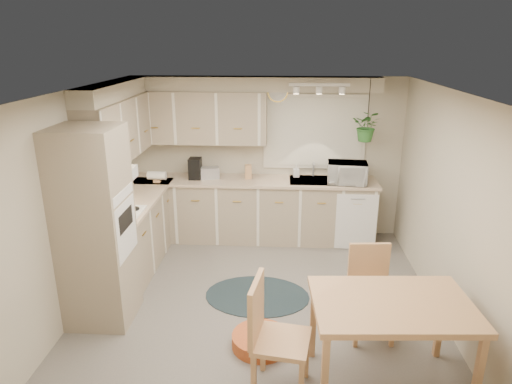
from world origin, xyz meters
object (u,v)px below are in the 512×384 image
(chair_back, at_px, (372,295))
(braided_rug, at_px, (257,296))
(dining_table, at_px, (388,344))
(microwave, at_px, (347,171))
(chair_left, at_px, (282,338))
(pet_bed, at_px, (260,340))

(chair_back, xyz_separation_m, braided_rug, (-1.19, 0.68, -0.47))
(dining_table, distance_m, microwave, 3.03)
(dining_table, xyz_separation_m, chair_left, (-0.91, -0.11, 0.10))
(chair_left, bearing_deg, pet_bed, -151.05)
(dining_table, height_order, chair_left, chair_left)
(dining_table, bearing_deg, chair_back, 91.35)
(dining_table, bearing_deg, chair_left, -173.10)
(chair_left, height_order, chair_back, chair_left)
(dining_table, height_order, chair_back, chair_back)
(pet_bed, bearing_deg, braided_rug, 95.14)
(dining_table, distance_m, braided_rug, 1.88)
(chair_back, bearing_deg, microwave, -94.67)
(chair_back, bearing_deg, braided_rug, -34.46)
(microwave, bearing_deg, pet_bed, -109.33)
(chair_back, distance_m, braided_rug, 1.45)
(dining_table, height_order, microwave, microwave)
(dining_table, xyz_separation_m, pet_bed, (-1.12, 0.45, -0.35))
(chair_left, relative_size, chair_back, 1.10)
(chair_left, xyz_separation_m, microwave, (0.90, 3.06, 0.61))
(chair_left, bearing_deg, microwave, 172.44)
(microwave, bearing_deg, dining_table, -85.16)
(dining_table, height_order, braided_rug, dining_table)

